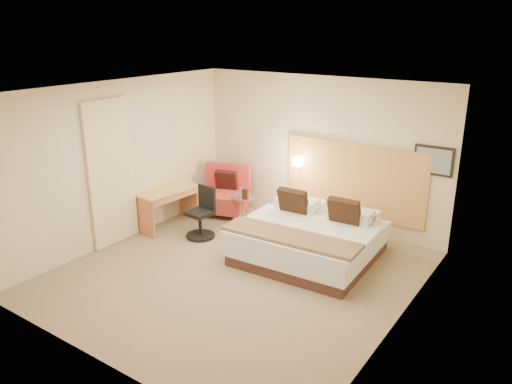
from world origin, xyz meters
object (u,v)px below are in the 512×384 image
Objects in this scene: lounge_chair at (224,195)px; side_table at (243,209)px; desk_chair at (202,217)px; bed at (310,238)px; desk at (168,198)px.

lounge_chair is 0.69m from side_table.
bed is at bearing 10.15° from desk_chair.
bed is at bearing 7.20° from desk.
bed is 1.82× the size of desk.
bed is 2.46m from lounge_chair.
desk_chair reaches higher than side_table.
side_table is (0.63, -0.25, -0.09)m from lounge_chair.
side_table is at bearing -21.68° from lounge_chair.
lounge_chair is 1.23× the size of desk_chair.
lounge_chair is 0.93× the size of desk.
bed is 1.96× the size of lounge_chair.
bed is 1.77m from side_table.
bed is 2.41× the size of desk_chair.
lounge_chair is at bearing 70.52° from desk.
lounge_chair reaches higher than desk.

